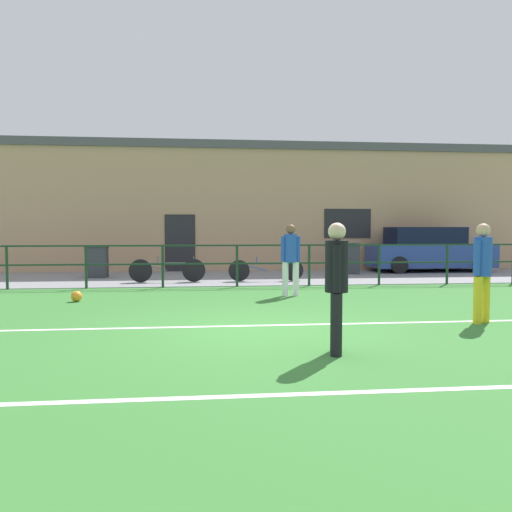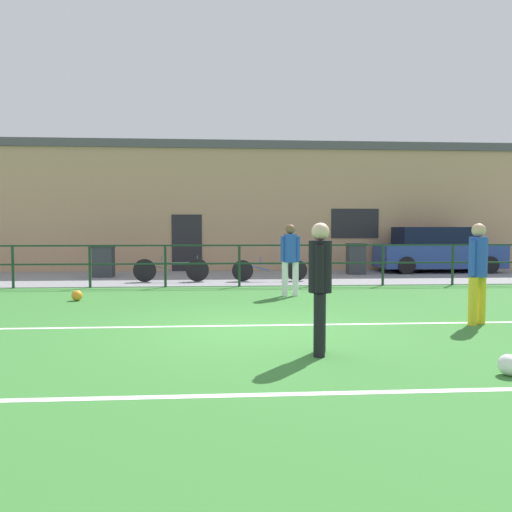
% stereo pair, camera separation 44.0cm
% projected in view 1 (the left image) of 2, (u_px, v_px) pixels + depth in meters
% --- Properties ---
extents(ground, '(60.00, 44.00, 0.04)m').
position_uv_depth(ground, '(263.00, 332.00, 7.83)').
color(ground, '#387A33').
extents(field_line_touchline, '(36.00, 0.11, 0.00)m').
position_uv_depth(field_line_touchline, '(260.00, 325.00, 8.24)').
color(field_line_touchline, white).
rests_on(field_line_touchline, ground).
extents(field_line_hash, '(36.00, 0.11, 0.00)m').
position_uv_depth(field_line_hash, '(301.00, 394.00, 4.82)').
color(field_line_hash, white).
rests_on(field_line_hash, ground).
extents(pavement_strip, '(48.00, 5.00, 0.02)m').
position_uv_depth(pavement_strip, '(232.00, 277.00, 16.27)').
color(pavement_strip, gray).
rests_on(pavement_strip, ground).
extents(perimeter_fence, '(36.07, 0.07, 1.15)m').
position_uv_depth(perimeter_fence, '(237.00, 259.00, 13.74)').
color(perimeter_fence, '#193823').
rests_on(perimeter_fence, ground).
extents(clubhouse_facade, '(28.00, 2.56, 4.83)m').
position_uv_depth(clubhouse_facade, '(226.00, 207.00, 19.81)').
color(clubhouse_facade, tan).
rests_on(clubhouse_facade, ground).
extents(player_goalkeeper, '(0.29, 0.44, 1.66)m').
position_uv_depth(player_goalkeeper, '(337.00, 280.00, 6.34)').
color(player_goalkeeper, black).
rests_on(player_goalkeeper, ground).
extents(player_striker, '(0.46, 0.29, 1.68)m').
position_uv_depth(player_striker, '(291.00, 255.00, 11.84)').
color(player_striker, white).
rests_on(player_striker, ground).
extents(player_winger, '(0.40, 0.29, 1.67)m').
position_uv_depth(player_winger, '(482.00, 267.00, 8.43)').
color(player_winger, gold).
rests_on(player_winger, ground).
extents(soccer_ball_match, '(0.23, 0.23, 0.23)m').
position_uv_depth(soccer_ball_match, '(77.00, 296.00, 10.93)').
color(soccer_ball_match, orange).
rests_on(soccer_ball_match, ground).
extents(parked_car_red, '(4.37, 1.78, 1.62)m').
position_uv_depth(parked_car_red, '(429.00, 250.00, 18.47)').
color(parked_car_red, '#28428E').
rests_on(parked_car_red, pavement_strip).
extents(bicycle_parked_0, '(2.21, 0.04, 0.77)m').
position_uv_depth(bicycle_parked_0, '(167.00, 270.00, 14.75)').
color(bicycle_parked_0, black).
rests_on(bicycle_parked_0, pavement_strip).
extents(bicycle_parked_1, '(2.25, 0.04, 0.73)m').
position_uv_depth(bicycle_parked_1, '(266.00, 270.00, 15.05)').
color(bicycle_parked_1, black).
rests_on(bicycle_parked_1, pavement_strip).
extents(trash_bin_0, '(0.62, 0.52, 1.06)m').
position_uv_depth(trash_bin_0, '(350.00, 258.00, 17.46)').
color(trash_bin_0, '#33383D').
rests_on(trash_bin_0, pavement_strip).
extents(trash_bin_1, '(0.67, 0.57, 1.02)m').
position_uv_depth(trash_bin_1, '(97.00, 261.00, 16.14)').
color(trash_bin_1, '#33383D').
rests_on(trash_bin_1, pavement_strip).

